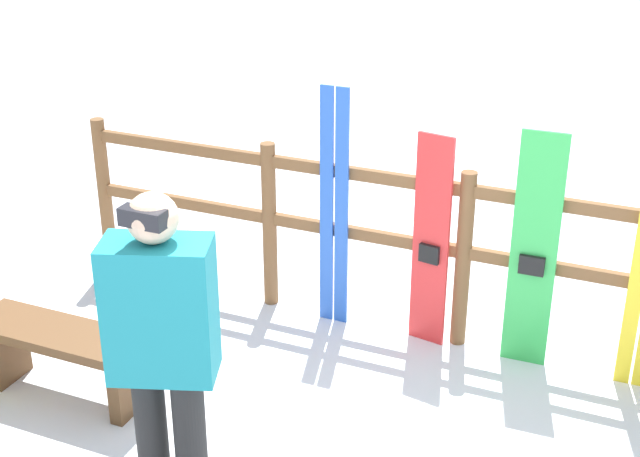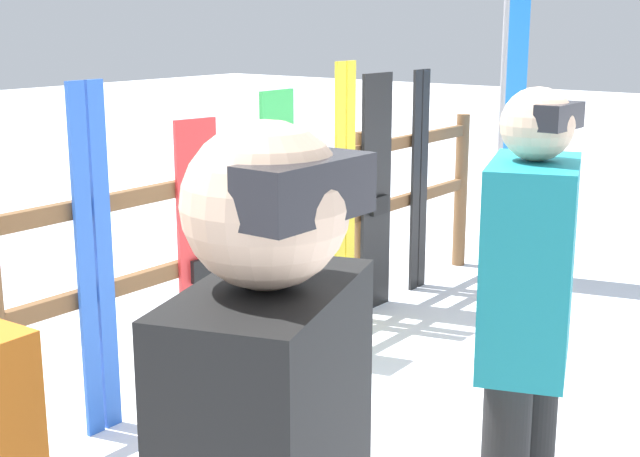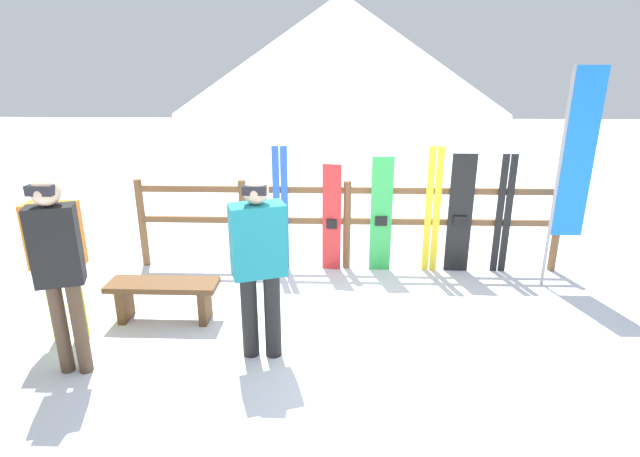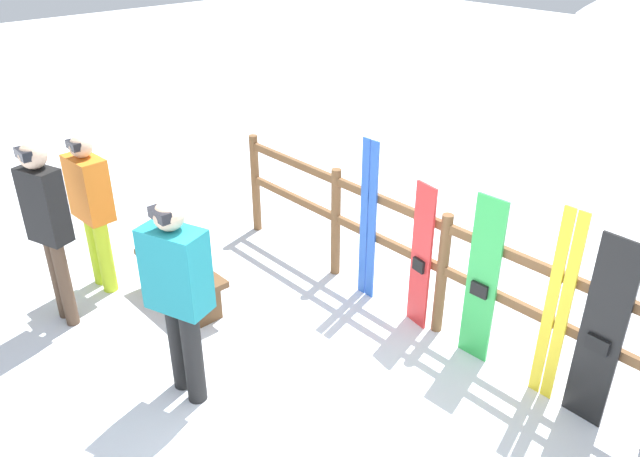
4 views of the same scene
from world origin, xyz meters
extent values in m
plane|color=white|center=(0.00, 0.00, 0.00)|extent=(40.00, 40.00, 0.00)
cone|color=silver|center=(0.00, 23.81, 3.00)|extent=(18.00, 18.00, 6.00)
cylinder|color=brown|center=(-2.73, 1.81, 0.60)|extent=(0.10, 0.10, 1.19)
cylinder|color=brown|center=(-1.37, 1.81, 0.60)|extent=(0.10, 0.10, 1.19)
cylinder|color=brown|center=(0.00, 1.81, 0.60)|extent=(0.10, 0.10, 1.19)
cylinder|color=brown|center=(1.37, 1.81, 0.60)|extent=(0.10, 0.10, 1.19)
cylinder|color=brown|center=(2.73, 1.81, 0.60)|extent=(0.10, 0.10, 1.19)
cube|color=brown|center=(0.00, 1.81, 0.65)|extent=(5.46, 0.05, 0.08)
cube|color=brown|center=(0.00, 1.81, 1.07)|extent=(5.46, 0.05, 0.08)
cube|color=brown|center=(-1.96, 0.30, 0.41)|extent=(1.15, 0.36, 0.06)
cube|color=brown|center=(-2.40, 0.30, 0.19)|extent=(0.08, 0.29, 0.38)
cube|color=brown|center=(-1.53, 0.30, 0.19)|extent=(0.08, 0.29, 0.38)
cylinder|color=black|center=(-0.93, -0.33, 0.41)|extent=(0.15, 0.15, 0.83)
cylinder|color=black|center=(-0.72, -0.33, 0.41)|extent=(0.15, 0.15, 0.83)
cube|color=teal|center=(-0.83, -0.33, 1.16)|extent=(0.54, 0.41, 0.66)
sphere|color=#D8B293|center=(-0.83, -0.33, 1.60)|extent=(0.22, 0.22, 0.22)
cube|color=black|center=(-0.83, -0.39, 1.63)|extent=(0.20, 0.08, 0.08)
cylinder|color=#B7D826|center=(-2.88, -0.12, 0.40)|extent=(0.15, 0.15, 0.79)
cylinder|color=#B7D826|center=(-2.68, -0.12, 0.40)|extent=(0.15, 0.15, 0.79)
cube|color=orange|center=(-2.78, -0.12, 1.10)|extent=(0.47, 0.27, 0.63)
sphere|color=#D8B293|center=(-2.78, -0.12, 1.52)|extent=(0.21, 0.21, 0.21)
cube|color=black|center=(-2.78, -0.19, 1.55)|extent=(0.19, 0.07, 0.07)
cylinder|color=#4C3828|center=(-2.55, -0.65, 0.43)|extent=(0.12, 0.12, 0.86)
cylinder|color=#4C3828|center=(-2.38, -0.65, 0.43)|extent=(0.12, 0.12, 0.86)
cube|color=black|center=(-2.46, -0.65, 1.20)|extent=(0.42, 0.32, 0.68)
sphere|color=#D8B293|center=(-2.46, -0.65, 1.66)|extent=(0.23, 0.23, 0.23)
cube|color=black|center=(-2.46, -0.72, 1.69)|extent=(0.21, 0.08, 0.08)
cube|color=blue|center=(-0.91, 1.75, 0.82)|extent=(0.09, 0.02, 1.65)
cube|color=blue|center=(-0.81, 1.75, 0.82)|extent=(0.09, 0.02, 1.65)
cube|color=red|center=(-0.20, 1.75, 0.71)|extent=(0.24, 0.07, 1.42)
cube|color=black|center=(-0.20, 1.72, 0.64)|extent=(0.14, 0.05, 0.12)
cube|color=green|center=(0.44, 1.75, 0.76)|extent=(0.28, 0.03, 1.52)
cube|color=black|center=(0.44, 1.72, 0.68)|extent=(0.15, 0.03, 0.12)
cube|color=yellow|center=(1.04, 1.75, 0.83)|extent=(0.09, 0.02, 1.65)
cube|color=yellow|center=(1.15, 1.75, 0.83)|extent=(0.09, 0.02, 1.65)
cube|color=black|center=(1.45, 1.75, 0.78)|extent=(0.31, 0.03, 1.57)
cube|color=black|center=(1.45, 1.72, 0.70)|extent=(0.17, 0.03, 0.12)
cube|color=black|center=(1.95, 1.75, 0.78)|extent=(0.09, 0.02, 1.56)
cube|color=black|center=(2.05, 1.75, 0.78)|extent=(0.09, 0.02, 1.56)
cylinder|color=#99999E|center=(2.43, 1.35, 1.31)|extent=(0.04, 0.04, 2.61)
cube|color=blue|center=(2.63, 1.35, 1.63)|extent=(0.36, 0.01, 1.96)
camera|label=1|loc=(1.17, -3.18, 3.08)|focal=50.00mm
camera|label=2|loc=(-3.36, -1.42, 1.91)|focal=50.00mm
camera|label=3|loc=(-0.14, -4.43, 2.66)|focal=28.00mm
camera|label=4|loc=(2.74, -2.17, 3.53)|focal=35.00mm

